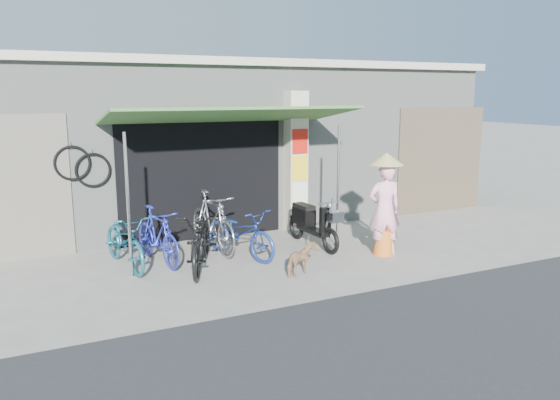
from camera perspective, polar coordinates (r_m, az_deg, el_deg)
name	(u,v)px	position (r m, az deg, el deg)	size (l,w,h in m)	color
ground	(315,265)	(9.60, 3.66, -6.81)	(80.00, 80.00, 0.00)	gray
road_strip	(530,389)	(6.37, 24.67, -17.51)	(80.00, 6.00, 0.01)	#313133
bicycle_shop	(217,138)	(13.85, -6.57, 6.41)	(12.30, 5.30, 3.66)	gray
shop_pillar	(295,162)	(11.78, 1.61, 4.02)	(0.42, 0.44, 3.00)	beige
awning	(231,117)	(10.25, -5.12, 8.62)	(4.60, 1.88, 2.72)	#36662E
neighbour_right	(440,160)	(14.27, 16.39, 4.02)	(2.60, 0.06, 2.60)	brown
bike_teal	(125,240)	(9.71, -15.89, -4.09)	(0.63, 1.82, 0.95)	#18586C
bike_blue	(157,235)	(9.81, -12.68, -3.63)	(0.47, 1.67, 1.00)	#212898
bike_black	(202,240)	(9.33, -8.16, -4.12)	(0.69, 1.97, 1.03)	black
bike_silver	(212,221)	(10.36, -7.12, -2.24)	(0.54, 1.91, 1.15)	#9F9EA3
bike_navy	(240,233)	(9.95, -4.19, -3.43)	(0.61, 1.74, 0.92)	navy
street_dog	(302,260)	(9.02, 2.31, -6.24)	(0.28, 0.62, 0.53)	tan
moped	(312,223)	(10.66, 3.31, -2.46)	(0.50, 1.76, 0.99)	black
nun	(385,205)	(10.17, 10.88, -0.56)	(0.70, 0.64, 1.90)	#FAA9C2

